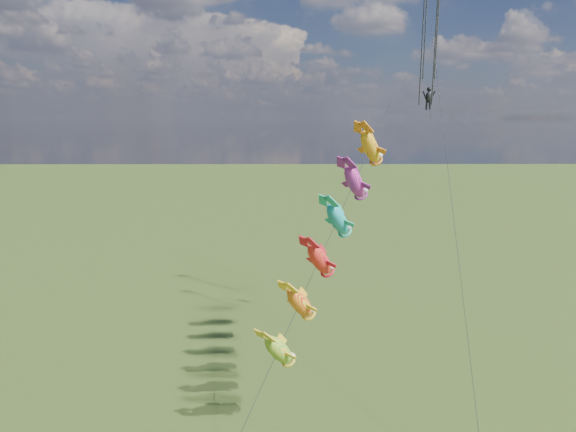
{
  "coord_description": "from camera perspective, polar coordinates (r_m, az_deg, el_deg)",
  "views": [
    {
      "loc": [
        9.55,
        -23.75,
        16.22
      ],
      "look_at": [
        9.76,
        5.43,
        10.28
      ],
      "focal_mm": 30.0,
      "sensor_mm": 36.0,
      "label": 1
    }
  ],
  "objects": [
    {
      "name": "ground",
      "position": [
        30.3,
        -20.19,
        -21.63
      ],
      "size": [
        300.0,
        300.0,
        0.0
      ],
      "primitive_type": "plane",
      "color": "#1E340D"
    },
    {
      "name": "fish_windsock_rig",
      "position": [
        26.45,
        4.83,
        -2.78
      ],
      "size": [
        9.98,
        12.6,
        17.27
      ],
      "rotation": [
        0.0,
        0.0,
        -0.34
      ],
      "color": "brown",
      "rests_on": "ground"
    },
    {
      "name": "parafoil_rig",
      "position": [
        33.48,
        16.71,
        17.55
      ],
      "size": [
        2.21,
        17.53,
        27.93
      ],
      "rotation": [
        0.0,
        0.0,
        0.0
      ],
      "color": "brown",
      "rests_on": "ground"
    }
  ]
}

